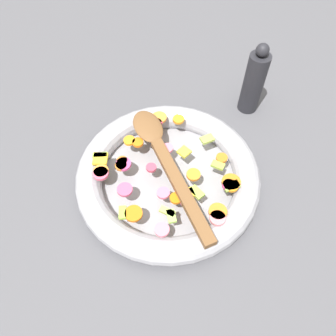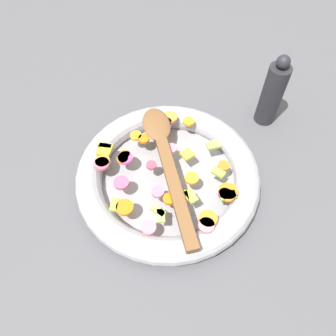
% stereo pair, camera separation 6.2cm
% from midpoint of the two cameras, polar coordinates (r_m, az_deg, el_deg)
% --- Properties ---
extents(ground_plane, '(4.00, 4.00, 0.00)m').
position_cam_midpoint_polar(ground_plane, '(0.66, 2.68, -2.63)').
color(ground_plane, '#4C4C51').
extents(skillet, '(0.36, 0.36, 0.05)m').
position_cam_midpoint_polar(skillet, '(0.65, 2.75, -1.60)').
color(skillet, gray).
rests_on(skillet, ground_plane).
extents(chopped_vegetables, '(0.28, 0.29, 0.01)m').
position_cam_midpoint_polar(chopped_vegetables, '(0.61, 2.48, -0.90)').
color(chopped_vegetables, orange).
rests_on(chopped_vegetables, skillet).
extents(wooden_spoon, '(0.26, 0.25, 0.01)m').
position_cam_midpoint_polar(wooden_spoon, '(0.62, 2.38, 2.11)').
color(wooden_spoon, brown).
rests_on(wooden_spoon, chopped_vegetables).
extents(pepper_mill, '(0.05, 0.05, 0.17)m').
position_cam_midpoint_polar(pepper_mill, '(0.76, 20.03, 11.96)').
color(pepper_mill, '#232328').
rests_on(pepper_mill, ground_plane).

